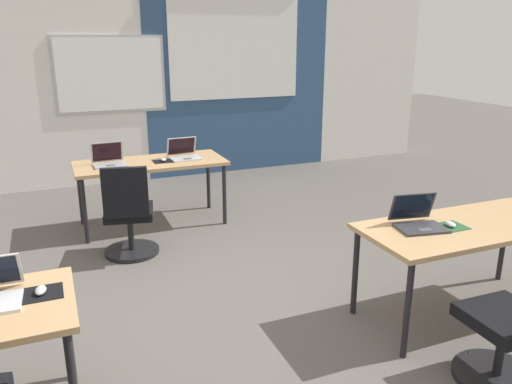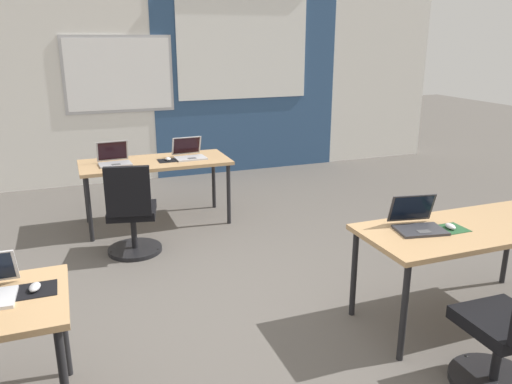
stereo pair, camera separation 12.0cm
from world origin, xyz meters
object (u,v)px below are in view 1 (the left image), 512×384
object	(u,v)px
mouse_far_right	(163,159)
laptop_far_left	(109,160)
desk_far_center	(151,167)
laptop_far_right	(184,154)
mouse_near_right_inner	(450,224)
mouse_near_left_inner	(41,290)
chair_far_left	(129,219)
desk_near_right	(468,232)
laptop_near_right_inner	(418,220)

from	to	relation	value
mouse_far_right	laptop_far_left	xyz separation A→B (m)	(-0.56, 0.05, 0.03)
desk_far_center	laptop_far_right	distance (m)	0.40
mouse_near_right_inner	mouse_near_left_inner	distance (m)	2.70
mouse_far_right	chair_far_left	size ratio (longest dim) A/B	0.11
desk_near_right	mouse_near_right_inner	distance (m)	0.18
desk_far_center	mouse_far_right	bearing A→B (deg)	-19.35
mouse_near_right_inner	laptop_far_left	bearing A→B (deg)	125.76
desk_near_right	mouse_near_right_inner	xyz separation A→B (m)	(-0.16, 0.01, 0.08)
mouse_near_right_inner	mouse_far_right	distance (m)	3.11
laptop_near_right_inner	laptop_far_left	size ratio (longest dim) A/B	1.10
desk_near_right	mouse_near_left_inner	distance (m)	2.87
laptop_far_right	mouse_near_left_inner	distance (m)	3.13
mouse_near_right_inner	mouse_near_left_inner	size ratio (longest dim) A/B	0.99
desk_near_right	laptop_far_right	bearing A→B (deg)	116.00
mouse_near_right_inner	mouse_far_right	size ratio (longest dim) A/B	1.03
desk_far_center	laptop_near_right_inner	distance (m)	3.03
laptop_far_right	laptop_near_right_inner	bearing A→B (deg)	-72.46
mouse_far_right	laptop_far_left	distance (m)	0.57
mouse_far_right	laptop_far_left	world-z (taller)	laptop_far_left
desk_far_center	mouse_near_right_inner	distance (m)	3.21
laptop_far_left	mouse_near_left_inner	size ratio (longest dim) A/B	3.16
laptop_near_right_inner	laptop_far_right	size ratio (longest dim) A/B	1.10
laptop_far_right	mouse_near_left_inner	xyz separation A→B (m)	(-1.50, -2.74, -0.03)
desk_near_right	chair_far_left	world-z (taller)	chair_far_left
chair_far_left	mouse_near_right_inner	bearing A→B (deg)	146.60
mouse_near_left_inner	desk_near_right	bearing A→B (deg)	-1.19
chair_far_left	desk_near_right	bearing A→B (deg)	148.83
laptop_near_right_inner	mouse_near_right_inner	world-z (taller)	laptop_near_right_inner
desk_far_center	laptop_far_left	size ratio (longest dim) A/B	4.66
mouse_near_right_inner	laptop_far_left	size ratio (longest dim) A/B	0.31
desk_near_right	laptop_far_left	world-z (taller)	laptop_far_left
mouse_far_right	mouse_near_left_inner	distance (m)	2.97
mouse_near_left_inner	laptop_far_right	bearing A→B (deg)	61.39
laptop_near_right_inner	mouse_far_right	distance (m)	2.93
desk_near_right	mouse_far_right	world-z (taller)	mouse_far_right
desk_near_right	desk_far_center	size ratio (longest dim) A/B	1.00
mouse_far_right	mouse_near_right_inner	bearing A→B (deg)	-62.16
laptop_far_left	laptop_near_right_inner	bearing A→B (deg)	-59.31
mouse_far_right	laptop_far_left	bearing A→B (deg)	174.75
desk_far_center	mouse_near_right_inner	size ratio (longest dim) A/B	14.88
desk_far_center	laptop_far_left	xyz separation A→B (m)	(-0.43, 0.00, 0.11)
mouse_near_left_inner	mouse_near_right_inner	bearing A→B (deg)	-1.14
laptop_far_right	mouse_near_left_inner	bearing A→B (deg)	-121.07
laptop_far_left	desk_near_right	bearing A→B (deg)	-55.03
mouse_near_right_inner	laptop_near_right_inner	bearing A→B (deg)	157.71
laptop_near_right_inner	mouse_near_right_inner	distance (m)	0.24
mouse_far_right	laptop_near_right_inner	bearing A→B (deg)	-65.10
desk_near_right	laptop_far_right	distance (m)	3.12
desk_far_center	laptop_far_right	world-z (taller)	laptop_far_right
laptop_near_right_inner	chair_far_left	size ratio (longest dim) A/B	0.41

